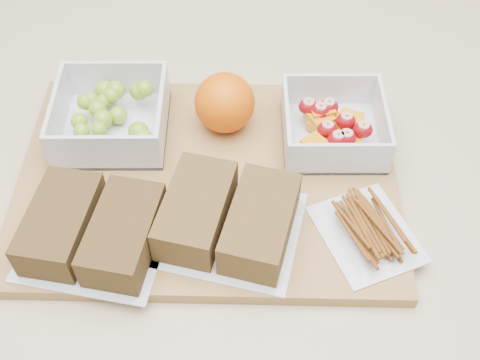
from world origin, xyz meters
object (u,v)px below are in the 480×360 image
at_px(orange, 225,103).
at_px(pretzel_bag, 368,228).
at_px(cutting_board, 208,179).
at_px(fruit_container, 333,127).
at_px(grape_container, 113,115).
at_px(sandwich_bag_left, 93,229).
at_px(sandwich_bag_center, 228,217).

height_order(orange, pretzel_bag, orange).
distance_m(cutting_board, fruit_container, 0.16).
relative_size(cutting_board, pretzel_bag, 3.16).
distance_m(cutting_board, grape_container, 0.14).
relative_size(sandwich_bag_left, pretzel_bag, 1.23).
bearing_deg(grape_container, fruit_container, -3.42).
bearing_deg(grape_container, sandwich_bag_left, -89.92).
bearing_deg(fruit_container, grape_container, 176.58).
bearing_deg(orange, fruit_container, -10.40).
height_order(sandwich_bag_center, pretzel_bag, sandwich_bag_center).
relative_size(sandwich_bag_left, sandwich_bag_center, 0.95).
relative_size(cutting_board, orange, 5.98).
bearing_deg(cutting_board, grape_container, 148.84).
xyz_separation_m(orange, pretzel_bag, (0.15, -0.16, -0.02)).
bearing_deg(pretzel_bag, sandwich_bag_left, -178.51).
distance_m(fruit_container, orange, 0.13).
distance_m(grape_container, fruit_container, 0.25).
xyz_separation_m(cutting_board, pretzel_bag, (0.17, -0.08, 0.02)).
xyz_separation_m(sandwich_bag_left, sandwich_bag_center, (0.13, 0.01, 0.00)).
relative_size(fruit_container, sandwich_bag_left, 0.70).
relative_size(fruit_container, orange, 1.63).
xyz_separation_m(grape_container, pretzel_bag, (0.28, -0.15, -0.01)).
height_order(grape_container, fruit_container, grape_container).
bearing_deg(cutting_board, sandwich_bag_center, -70.55).
xyz_separation_m(sandwich_bag_center, pretzel_bag, (0.14, -0.01, -0.01)).
distance_m(grape_container, sandwich_bag_center, 0.20).
relative_size(orange, sandwich_bag_left, 0.43).
distance_m(sandwich_bag_left, pretzel_bag, 0.28).
height_order(orange, sandwich_bag_center, orange).
bearing_deg(grape_container, sandwich_bag_center, -47.01).
bearing_deg(fruit_container, orange, 169.60).
height_order(cutting_board, grape_container, grape_container).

